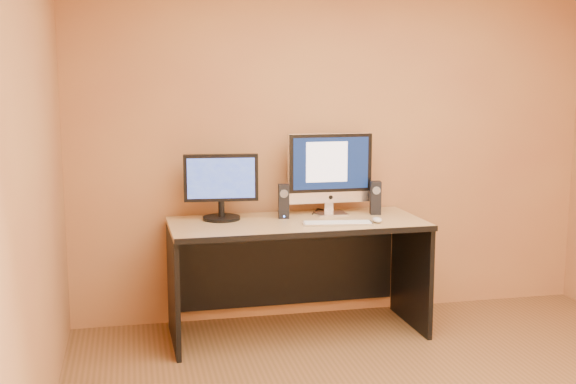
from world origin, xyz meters
name	(u,v)px	position (x,y,z in m)	size (l,w,h in m)	color
walls	(452,183)	(0.00, 0.00, 1.30)	(4.00, 4.00, 2.60)	#AA7844
desk	(297,278)	(-0.41, 1.57, 0.41)	(1.77, 0.77, 0.82)	tan
imac	(331,173)	(-0.11, 1.77, 1.12)	(0.63, 0.23, 0.61)	silver
second_monitor	(221,187)	(-0.92, 1.75, 1.05)	(0.53, 0.26, 0.46)	black
speaker_left	(284,201)	(-0.48, 1.71, 0.94)	(0.08, 0.08, 0.24)	black
speaker_right	(375,198)	(0.21, 1.71, 0.94)	(0.08, 0.08, 0.24)	black
keyboard	(338,223)	(-0.17, 1.40, 0.83)	(0.47, 0.13, 0.02)	#B1B1B5
mouse	(377,220)	(0.12, 1.41, 0.84)	(0.06, 0.11, 0.04)	silver
cable_a	(328,211)	(-0.10, 1.88, 0.82)	(0.01, 0.01, 0.24)	black
cable_b	(315,212)	(-0.21, 1.87, 0.82)	(0.01, 0.01, 0.20)	black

